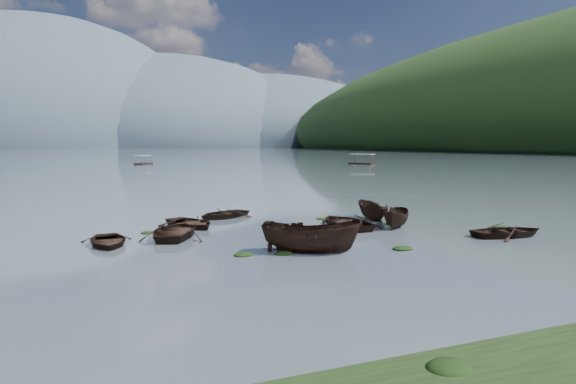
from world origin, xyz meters
name	(u,v)px	position (x,y,z in m)	size (l,w,h in m)	color
ground_plane	(382,253)	(0.00, 0.00, 0.00)	(2400.00, 2400.00, 0.00)	slate
haze_mtn_b	(42,147)	(-60.00, 900.00, 0.00)	(520.00, 520.00, 340.00)	#475666
haze_mtn_c	(167,147)	(140.00, 900.00, 0.00)	(520.00, 520.00, 260.00)	#475666
haze_mtn_d	(263,147)	(320.00, 900.00, 0.00)	(520.00, 520.00, 220.00)	#475666
rowboat_0	(108,245)	(-12.35, 7.45, 0.00)	(2.83, 3.96, 0.82)	black
rowboat_1	(176,237)	(-8.51, 8.54, 0.00)	(3.61, 5.05, 1.05)	black
rowboat_2	(311,253)	(-3.19, 1.43, 0.00)	(1.87, 4.98, 1.92)	black
rowboat_3	(346,227)	(2.33, 7.76, 0.00)	(3.58, 5.02, 1.04)	black
rowboat_4	(508,236)	(9.44, 1.16, 0.00)	(3.22, 4.51, 0.93)	black
rowboat_5	(396,227)	(5.28, 6.41, 0.00)	(1.43, 3.81, 1.47)	black
rowboat_6	(190,227)	(-7.03, 11.67, 0.00)	(3.17, 4.44, 0.92)	black
rowboat_7	(223,218)	(-3.92, 14.95, 0.00)	(3.11, 4.36, 0.90)	black
rowboat_8	(372,219)	(5.66, 9.99, 0.00)	(1.44, 3.82, 1.48)	black
weed_clump_0	(243,256)	(-6.45, 2.18, 0.00)	(0.96, 0.79, 0.21)	black
weed_clump_1	(283,254)	(-4.56, 1.70, 0.00)	(0.94, 0.75, 0.21)	black
weed_clump_2	(403,249)	(1.51, 0.39, 0.00)	(1.09, 0.88, 0.24)	black
weed_clump_3	(400,218)	(7.88, 9.77, 0.00)	(1.00, 0.84, 0.22)	black
weed_clump_4	(500,228)	(11.23, 3.56, 0.00)	(1.11, 0.88, 0.23)	black
weed_clump_5	(148,233)	(-9.85, 10.31, 0.00)	(0.91, 0.74, 0.19)	black
weed_clump_6	(322,219)	(2.40, 11.50, 0.00)	(0.84, 0.70, 0.17)	black
weed_clump_7	(329,221)	(2.52, 10.58, 0.00)	(0.97, 0.78, 0.21)	black
pontoon_centre	(144,164)	(3.27, 119.12, 0.00)	(2.44, 5.85, 2.24)	black
pontoon_right	(362,164)	(56.17, 95.78, 0.00)	(2.83, 6.80, 2.61)	black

